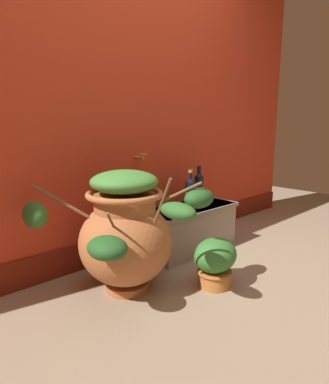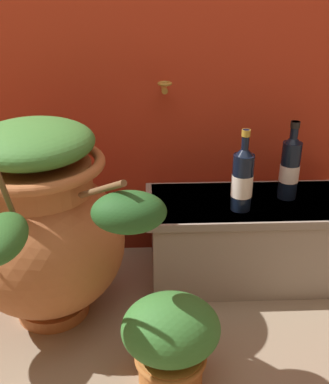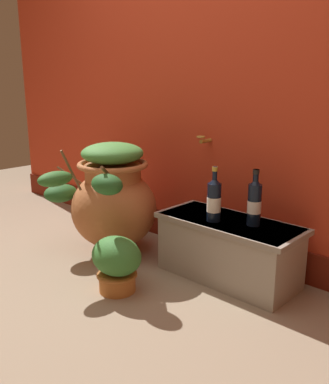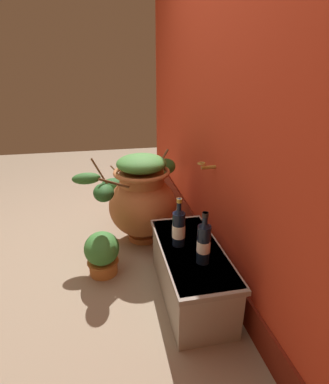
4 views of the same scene
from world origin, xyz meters
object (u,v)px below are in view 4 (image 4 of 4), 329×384
at_px(wine_bottle_left, 204,241).
at_px(wine_bottle_middle, 179,226).
at_px(terracotta_urn, 141,198).
at_px(potted_shrub, 102,253).

bearing_deg(wine_bottle_left, wine_bottle_middle, -155.90).
xyz_separation_m(terracotta_urn, wine_bottle_left, (0.93, 0.23, 0.12)).
distance_m(wine_bottle_left, potted_shrub, 0.82).
height_order(terracotta_urn, wine_bottle_left, terracotta_urn).
relative_size(terracotta_urn, wine_bottle_left, 2.95).
bearing_deg(wine_bottle_left, potted_shrub, -130.93).
height_order(wine_bottle_left, potted_shrub, wine_bottle_left).
relative_size(wine_bottle_middle, potted_shrub, 1.00).
relative_size(terracotta_urn, potted_shrub, 2.95).
bearing_deg(terracotta_urn, potted_shrub, -38.10).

